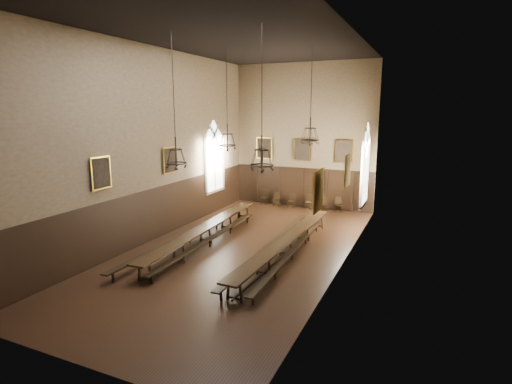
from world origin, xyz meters
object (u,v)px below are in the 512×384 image
Objects in this scene: chandelier_back_left at (227,139)px; chandelier_back_right at (310,134)px; bench_left_outer at (190,237)px; chandelier_front_left at (176,155)px; bench_right_outer at (292,254)px; chair_6 at (338,207)px; chair_2 at (277,202)px; chandelier_front_right at (262,156)px; table_right at (286,247)px; chair_3 at (291,203)px; chair_5 at (324,206)px; bench_right_inner at (271,247)px; bench_left_inner at (210,241)px; table_left at (206,234)px; chair_1 at (265,200)px; chair_4 at (309,205)px.

chandelier_back_left and chandelier_back_right have the same top height.
bench_left_outer is at bearing -107.30° from chandelier_back_left.
chandelier_front_left is at bearing -68.34° from bench_left_outer.
chair_6 is (-0.02, 8.78, 0.02)m from bench_right_outer.
chair_2 is 11.96m from chandelier_front_right.
chandelier_back_right reaches higher than table_right.
chandelier_front_right is at bearing -71.42° from chair_3.
chandelier_back_left is (-3.41, -6.26, 4.46)m from chair_5.
bench_right_inner is 5.58m from chandelier_back_right.
chandelier_back_left is (-3.93, 2.22, 4.32)m from table_right.
table_right is at bearing 2.61° from bench_left_outer.
bench_left_inner is 5.14m from chandelier_back_left.
table_left is 10.56× the size of chair_1.
chandelier_back_left is at bearing -128.87° from chair_5.
chandelier_front_right is at bearing -81.37° from chair_4.
bench_right_outer is (5.07, -0.10, -0.04)m from bench_left_outer.
chair_4 is at bearing 100.07° from table_right.
table_right is 6.00m from chandelier_front_left.
chandelier_back_left reaches higher than chair_6.
chandelier_back_right reaches higher than bench_right_outer.
chandelier_front_right is at bearing -49.93° from chandelier_back_left.
chair_6 is at bearing 7.51° from chair_3.
table_left is 2.37× the size of chandelier_back_right.
chair_3 is at bearing 78.12° from chandelier_back_left.
chandelier_front_left reaches higher than bench_left_inner.
chair_6 is at bearing 65.96° from bench_left_inner.
chair_4 is (-0.79, 8.41, -0.02)m from bench_right_inner.
table_left is at bearing -105.41° from chair_2.
chandelier_back_left is 1.08× the size of chandelier_back_right.
table_left is at bearing 148.66° from chandelier_front_right.
bench_left_inner is 10.78× the size of chair_3.
chandelier_front_left is (0.14, -2.30, 3.98)m from table_left.
chair_2 is (-2.96, 8.40, -0.03)m from bench_right_inner.
chandelier_back_left is at bearing 149.55° from bench_right_outer.
bench_left_inner is at bearing -90.47° from chair_3.
chandelier_front_right is at bearing -63.75° from chair_1.
chair_1 reaches higher than chair_5.
bench_left_outer reaches higher than bench_right_outer.
bench_right_outer is at bearing -76.22° from chair_4.
table_right is 11.84× the size of chair_5.
chair_5 is (3.04, 8.80, -0.01)m from bench_left_inner.
chair_5 is (3.14, 0.07, -0.00)m from chair_2.
chandelier_front_right is (3.37, -1.90, 4.23)m from bench_left_inner.
chandelier_back_right is (3.66, 3.17, 4.77)m from bench_left_inner.
bench_right_inner is 10.95× the size of chair_6.
chair_6 is 7.36m from chandelier_back_right.
chandelier_front_right reaches higher than chair_1.
chair_1 is at bearing 112.07° from chandelier_front_right.
chandelier_back_right is (0.09, 2.85, 4.63)m from table_right.
chandelier_back_right is at bearing 95.16° from bench_right_outer.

